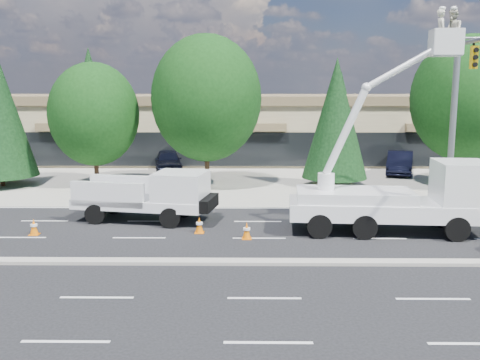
{
  "coord_description": "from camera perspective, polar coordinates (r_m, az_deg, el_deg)",
  "views": [
    {
      "loc": [
        -0.56,
        -18.23,
        6.2
      ],
      "look_at": [
        -0.8,
        3.56,
        2.4
      ],
      "focal_mm": 40.0,
      "sensor_mm": 36.0,
      "label": 1
    }
  ],
  "objects": [
    {
      "name": "ground",
      "position": [
        19.26,
        2.29,
        -8.89
      ],
      "size": [
        140.0,
        140.0,
        0.0
      ],
      "primitive_type": "plane",
      "color": "black",
      "rests_on": "ground"
    },
    {
      "name": "concrete_apron",
      "position": [
        38.73,
        1.45,
        0.68
      ],
      "size": [
        140.0,
        22.0,
        0.01
      ],
      "primitive_type": "cube",
      "color": "gray",
      "rests_on": "ground"
    },
    {
      "name": "road_median",
      "position": [
        19.25,
        2.29,
        -8.72
      ],
      "size": [
        120.0,
        0.55,
        0.12
      ],
      "primitive_type": "cube",
      "color": "gray",
      "rests_on": "ground"
    },
    {
      "name": "strip_mall",
      "position": [
        48.33,
        1.3,
        5.88
      ],
      "size": [
        50.4,
        15.4,
        5.5
      ],
      "color": "#9D8B6B",
      "rests_on": "ground"
    },
    {
      "name": "tree_front_c",
      "position": [
        34.59,
        -15.32,
        6.77
      ],
      "size": [
        5.58,
        5.58,
        7.74
      ],
      "color": "#332114",
      "rests_on": "ground"
    },
    {
      "name": "tree_front_d",
      "position": [
        33.33,
        -3.61,
        8.69
      ],
      "size": [
        6.79,
        6.79,
        9.42
      ],
      "color": "#332114",
      "rests_on": "ground"
    },
    {
      "name": "tree_front_e",
      "position": [
        33.75,
        10.18,
        6.49
      ],
      "size": [
        4.06,
        4.06,
        8.0
      ],
      "color": "#332114",
      "rests_on": "ground"
    },
    {
      "name": "tree_front_f",
      "position": [
        35.9,
        23.06,
        7.99
      ],
      "size": [
        6.77,
        6.77,
        9.39
      ],
      "color": "#332114",
      "rests_on": "ground"
    },
    {
      "name": "tree_back_a",
      "position": [
        62.71,
        -15.71,
        9.03
      ],
      "size": [
        5.35,
        5.35,
        10.55
      ],
      "color": "#332114",
      "rests_on": "ground"
    },
    {
      "name": "tree_back_b",
      "position": [
        60.33,
        -2.68,
        10.13
      ],
      "size": [
        6.12,
        6.12,
        12.07
      ],
      "color": "#332114",
      "rests_on": "ground"
    },
    {
      "name": "tree_back_c",
      "position": [
        61.18,
        10.68,
        7.89
      ],
      "size": [
        4.02,
        4.02,
        7.93
      ],
      "color": "#332114",
      "rests_on": "ground"
    },
    {
      "name": "tree_back_d",
      "position": [
        64.33,
        21.38,
        7.96
      ],
      "size": [
        4.53,
        4.53,
        8.93
      ],
      "color": "#332114",
      "rests_on": "ground"
    },
    {
      "name": "signal_mast",
      "position": [
        27.41,
        23.66,
        8.77
      ],
      "size": [
        2.76,
        10.16,
        9.0
      ],
      "color": "gray",
      "rests_on": "ground"
    },
    {
      "name": "utility_pickup",
      "position": [
        25.3,
        -9.51,
        -2.18
      ],
      "size": [
        6.47,
        3.35,
        2.36
      ],
      "rotation": [
        0.0,
        0.0,
        -0.19
      ],
      "color": "white",
      "rests_on": "ground"
    },
    {
      "name": "bucket_truck",
      "position": [
        23.75,
        17.08,
        -0.79
      ],
      "size": [
        8.36,
        3.14,
        9.39
      ],
      "rotation": [
        0.0,
        0.0,
        -0.07
      ],
      "color": "white",
      "rests_on": "ground"
    },
    {
      "name": "traffic_cone_a",
      "position": [
        24.38,
        -21.13,
        -4.69
      ],
      "size": [
        0.4,
        0.4,
        0.7
      ],
      "color": "orange",
      "rests_on": "ground"
    },
    {
      "name": "traffic_cone_b",
      "position": [
        23.11,
        -4.36,
        -4.83
      ],
      "size": [
        0.4,
        0.4,
        0.7
      ],
      "color": "orange",
      "rests_on": "ground"
    },
    {
      "name": "traffic_cone_c",
      "position": [
        22.17,
        0.72,
        -5.43
      ],
      "size": [
        0.4,
        0.4,
        0.7
      ],
      "color": "orange",
      "rests_on": "ground"
    },
    {
      "name": "parked_car_west",
      "position": [
        40.02,
        -7.66,
        2.05
      ],
      "size": [
        2.73,
        4.99,
        1.61
      ],
      "primitive_type": "imported",
      "rotation": [
        0.0,
        0.0,
        0.18
      ],
      "color": "black",
      "rests_on": "ground"
    },
    {
      "name": "parked_car_east",
      "position": [
        40.25,
        16.69,
        1.79
      ],
      "size": [
        3.13,
        5.26,
        1.64
      ],
      "primitive_type": "imported",
      "rotation": [
        0.0,
        0.0,
        -0.3
      ],
      "color": "black",
      "rests_on": "ground"
    }
  ]
}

